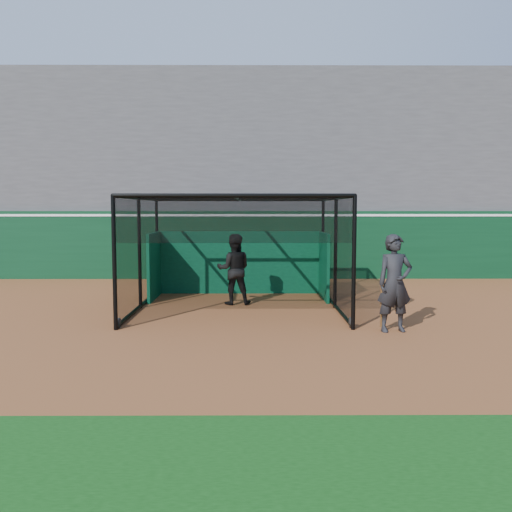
{
  "coord_description": "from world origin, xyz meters",
  "views": [
    {
      "loc": [
        0.85,
        -11.57,
        2.59
      ],
      "look_at": [
        0.93,
        2.0,
        1.4
      ],
      "focal_mm": 38.0,
      "sensor_mm": 36.0,
      "label": 1
    }
  ],
  "objects": [
    {
      "name": "on_deck_player",
      "position": [
        3.83,
        -0.33,
        1.03
      ],
      "size": [
        0.82,
        0.6,
        2.06
      ],
      "color": "black",
      "rests_on": "ground"
    },
    {
      "name": "batter",
      "position": [
        0.34,
        2.99,
        0.95
      ],
      "size": [
        0.95,
        0.76,
        1.91
      ],
      "primitive_type": "imported",
      "rotation": [
        0.0,
        0.0,
        3.18
      ],
      "color": "black",
      "rests_on": "ground"
    },
    {
      "name": "ground",
      "position": [
        0.0,
        0.0,
        0.0
      ],
      "size": [
        120.0,
        120.0,
        0.0
      ],
      "primitive_type": "plane",
      "color": "brown",
      "rests_on": "ground"
    },
    {
      "name": "batting_cage",
      "position": [
        0.46,
        2.44,
        1.43
      ],
      "size": [
        5.18,
        5.23,
        2.86
      ],
      "color": "black",
      "rests_on": "ground"
    },
    {
      "name": "grandstand",
      "position": [
        0.0,
        12.27,
        4.48
      ],
      "size": [
        50.0,
        7.85,
        8.95
      ],
      "color": "#4C4C4F",
      "rests_on": "ground"
    },
    {
      "name": "outfield_wall",
      "position": [
        0.0,
        8.5,
        1.29
      ],
      "size": [
        50.0,
        0.5,
        2.5
      ],
      "color": "#09331A",
      "rests_on": "ground"
    }
  ]
}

